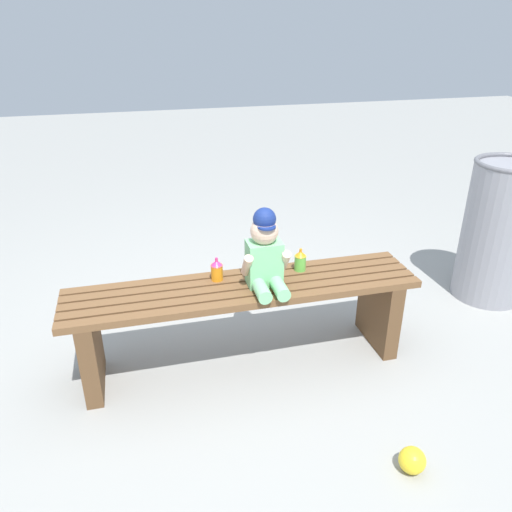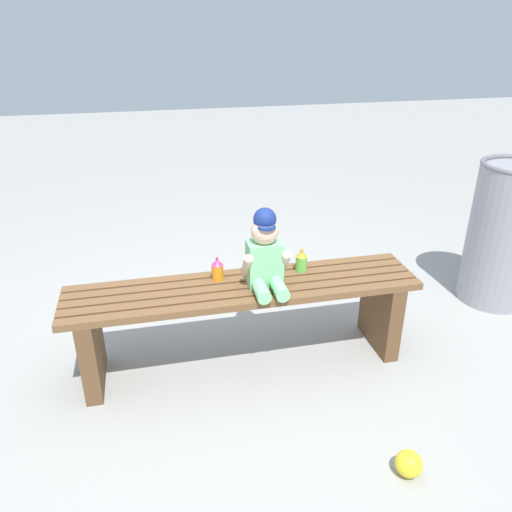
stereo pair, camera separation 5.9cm
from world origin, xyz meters
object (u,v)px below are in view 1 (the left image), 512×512
(child_figure, at_px, (265,253))
(toy_ball, at_px, (412,460))
(sippy_cup_right, at_px, (300,260))
(trash_bin, at_px, (499,231))
(park_bench, at_px, (244,311))
(sippy_cup_left, at_px, (217,270))

(child_figure, xyz_separation_m, toy_ball, (0.40, -0.84, -0.59))
(child_figure, relative_size, sippy_cup_right, 3.26)
(child_figure, xyz_separation_m, trash_bin, (1.62, 0.34, -0.19))
(park_bench, relative_size, toy_ball, 15.92)
(park_bench, height_order, sippy_cup_left, sippy_cup_left)
(sippy_cup_right, relative_size, trash_bin, 0.14)
(park_bench, relative_size, child_figure, 4.40)
(park_bench, bearing_deg, sippy_cup_right, 15.18)
(toy_ball, bearing_deg, sippy_cup_left, 123.00)
(child_figure, xyz_separation_m, sippy_cup_right, (0.22, 0.12, -0.12))
(sippy_cup_left, height_order, sippy_cup_right, same)
(park_bench, height_order, trash_bin, trash_bin)
(sippy_cup_right, xyz_separation_m, toy_ball, (0.18, -0.96, -0.47))
(child_figure, bearing_deg, park_bench, 165.52)
(sippy_cup_right, bearing_deg, sippy_cup_left, 180.00)
(sippy_cup_left, bearing_deg, toy_ball, -57.00)
(toy_ball, bearing_deg, child_figure, 115.41)
(sippy_cup_left, distance_m, sippy_cup_right, 0.44)
(park_bench, height_order, sippy_cup_right, sippy_cup_right)
(park_bench, distance_m, sippy_cup_left, 0.26)
(toy_ball, height_order, trash_bin, trash_bin)
(sippy_cup_left, relative_size, trash_bin, 0.14)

